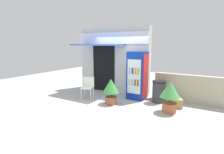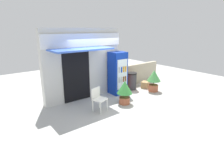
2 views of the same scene
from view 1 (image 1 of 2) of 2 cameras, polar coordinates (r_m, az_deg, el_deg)
The scene contains 9 objects.
ground at distance 7.12m, azimuth -1.95°, elevation -7.50°, with size 16.00×16.00×0.00m, color #B2B2AD.
storefront_building at distance 8.25m, azimuth 0.10°, elevation 5.77°, with size 3.49×1.34×2.93m.
drink_cooler at distance 7.23m, azimuth 8.10°, elevation 0.47°, with size 0.71×0.69×1.91m.
plastic_chair at distance 7.36m, azimuth -7.68°, elevation -2.86°, with size 0.56×0.53×0.86m.
potted_plant_near_shop at distance 6.59m, azimuth -0.36°, elevation -3.78°, with size 0.61×0.61×0.94m.
potted_plant_curbside at distance 6.05m, azimuth 17.97°, elevation -5.08°, with size 0.64×0.64×1.03m.
trash_bin at distance 7.05m, azimuth 14.66°, elevation -4.48°, with size 0.50×0.50×0.83m.
stone_boundary_wall at distance 7.34m, azimuth 23.83°, elevation -3.54°, with size 2.70×0.22×1.06m, color #B7AD93.
cardboard_box at distance 6.72m, azimuth 19.77°, elevation -7.84°, with size 0.39×0.34×0.31m, color tan.
Camera 1 is at (3.69, -5.69, 2.18)m, focal length 28.67 mm.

